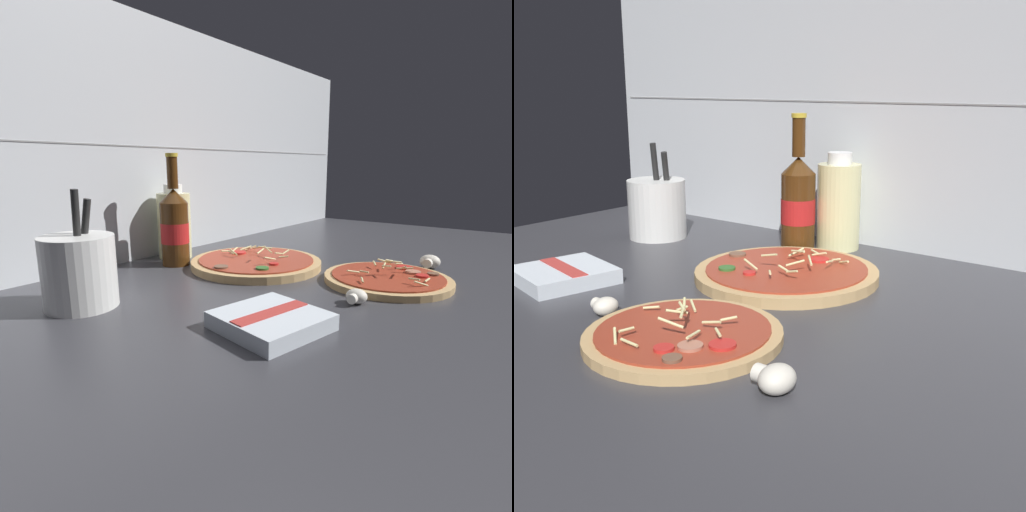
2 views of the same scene
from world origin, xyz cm
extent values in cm
cube|color=#38383D|center=(0.00, 0.00, 1.25)|extent=(160.00, 90.00, 2.50)
cube|color=silver|center=(0.00, 45.50, 30.00)|extent=(160.00, 1.00, 60.00)
cube|color=gray|center=(0.00, 44.95, 30.00)|extent=(156.80, 0.16, 0.30)
cylinder|color=tan|center=(-3.84, -11.79, 3.16)|extent=(24.85, 24.85, 1.32)
cylinder|color=#9E3823|center=(-3.84, -11.79, 3.97)|extent=(21.87, 21.87, 0.30)
cylinder|color=red|center=(-1.03, -17.75, 4.32)|extent=(2.41, 2.41, 0.40)
cylinder|color=red|center=(3.59, -12.88, 4.32)|extent=(3.25, 3.25, 0.40)
cylinder|color=#B7755B|center=(0.91, -15.44, 4.32)|extent=(2.99, 2.99, 0.40)
cylinder|color=brown|center=(1.74, -19.12, 4.32)|extent=(2.27, 2.27, 0.40)
cylinder|color=beige|center=(-3.07, -14.63, 5.99)|extent=(2.96, 1.87, 1.38)
cylinder|color=beige|center=(-0.79, -9.99, 5.18)|extent=(2.73, 0.82, 0.87)
cylinder|color=beige|center=(-3.84, -11.94, 7.15)|extent=(1.88, 1.19, 0.78)
cylinder|color=beige|center=(-7.72, -19.29, 4.61)|extent=(2.55, 2.13, 1.33)
cylinder|color=beige|center=(-2.99, -12.74, 6.86)|extent=(2.04, 2.47, 0.67)
cylinder|color=beige|center=(-11.88, -9.82, 4.62)|extent=(2.16, 1.44, 0.63)
cylinder|color=beige|center=(-7.27, -17.90, 5.13)|extent=(0.57, 2.09, 0.47)
cylinder|color=beige|center=(-4.81, -19.59, 4.67)|extent=(2.87, 0.42, 0.43)
cylinder|color=beige|center=(2.25, -12.14, 5.31)|extent=(1.78, 1.29, 0.58)
cylinder|color=beige|center=(-7.51, -8.41, 5.05)|extent=(0.41, 1.86, 0.38)
cylinder|color=beige|center=(0.02, -13.98, 5.06)|extent=(1.39, 3.24, 0.72)
cylinder|color=beige|center=(0.32, -7.67, 5.15)|extent=(1.98, 1.51, 0.84)
cylinder|color=beige|center=(-7.64, -6.22, 4.78)|extent=(2.59, 1.94, 0.93)
cylinder|color=beige|center=(-4.90, -11.85, 6.18)|extent=(1.95, 2.43, 0.98)
cylinder|color=beige|center=(-4.28, -11.13, 6.99)|extent=(2.18, 2.32, 1.17)
cylinder|color=tan|center=(-9.19, 17.00, 3.35)|extent=(29.99, 29.99, 1.70)
cylinder|color=#9E3823|center=(-9.19, 17.00, 4.35)|extent=(26.39, 26.39, 0.30)
cylinder|color=#336628|center=(-16.13, 10.19, 4.70)|extent=(2.75, 2.75, 0.40)
cylinder|color=brown|center=(-20.42, 17.79, 4.70)|extent=(2.97, 2.97, 0.40)
cylinder|color=red|center=(-11.59, 10.37, 4.70)|extent=(2.04, 2.04, 0.40)
cylinder|color=red|center=(-7.29, 23.66, 4.70)|extent=(3.40, 3.40, 0.40)
cylinder|color=beige|center=(-6.57, 12.58, 5.82)|extent=(2.20, 0.76, 0.81)
cylinder|color=beige|center=(-9.62, 25.95, 5.15)|extent=(2.23, 1.17, 0.56)
cylinder|color=beige|center=(-11.96, 11.19, 5.84)|extent=(3.34, 1.12, 1.28)
cylinder|color=beige|center=(-4.51, 11.97, 5.82)|extent=(2.40, 0.76, 0.95)
cylinder|color=beige|center=(-7.89, 24.60, 5.36)|extent=(2.73, 0.74, 1.04)
cylinder|color=beige|center=(-7.57, 10.47, 5.51)|extent=(1.66, 1.83, 0.53)
cylinder|color=beige|center=(-9.15, 20.10, 6.58)|extent=(3.24, 1.19, 0.85)
cylinder|color=beige|center=(-10.87, 14.54, 6.82)|extent=(2.95, 0.67, 0.93)
cylinder|color=beige|center=(-6.33, 15.34, 6.11)|extent=(1.93, 2.97, 0.84)
cylinder|color=beige|center=(-4.95, 17.50, 6.32)|extent=(2.48, 2.70, 0.92)
cylinder|color=beige|center=(-11.04, 22.23, 5.67)|extent=(1.37, 3.17, 1.22)
cylinder|color=beige|center=(-2.46, 23.79, 5.06)|extent=(2.81, 1.96, 1.27)
cylinder|color=beige|center=(-3.96, 23.80, 5.21)|extent=(0.47, 2.53, 0.78)
cylinder|color=beige|center=(-3.23, 20.57, 5.71)|extent=(1.31, 3.24, 1.06)
cylinder|color=beige|center=(-11.06, 22.94, 5.46)|extent=(1.27, 2.46, 0.54)
cylinder|color=#47280F|center=(-18.75, 33.55, 9.83)|extent=(6.49, 6.49, 14.66)
cone|color=#47280F|center=(-18.75, 33.55, 18.76)|extent=(6.49, 6.49, 3.18)
cylinder|color=#47280F|center=(-18.75, 33.55, 23.89)|extent=(2.47, 2.47, 7.07)
cylinder|color=gold|center=(-18.75, 33.55, 27.82)|extent=(2.84, 2.84, 0.80)
cylinder|color=red|center=(-18.75, 33.55, 10.13)|extent=(6.56, 6.56, 4.69)
cylinder|color=beige|center=(-13.49, 39.55, 10.63)|extent=(8.28, 8.28, 16.27)
cylinder|color=white|center=(-13.49, 39.55, 19.88)|extent=(4.56, 4.56, 2.22)
cylinder|color=white|center=(11.83, -15.64, 4.07)|extent=(2.02, 2.02, 2.02)
ellipsoid|color=silver|center=(13.62, -15.64, 4.07)|extent=(3.81, 4.48, 3.14)
cylinder|color=white|center=(-20.49, -11.79, 3.78)|extent=(1.65, 1.65, 1.65)
ellipsoid|color=silver|center=(-19.03, -11.79, 3.78)|extent=(3.11, 3.66, 2.56)
cylinder|color=silver|center=(-47.81, 24.43, 8.48)|extent=(11.76, 11.76, 11.97)
cylinder|color=black|center=(-47.58, 24.41, 14.61)|extent=(1.46, 2.36, 14.70)
cylinder|color=black|center=(-45.76, 25.57, 13.80)|extent=(2.77, 3.69, 13.03)
cube|color=silver|center=(-36.68, -6.22, 3.70)|extent=(16.33, 16.31, 2.40)
cube|color=#B73833|center=(-36.68, -6.22, 4.98)|extent=(13.35, 5.10, 0.16)
camera|label=1|loc=(-81.15, -36.80, 25.60)|focal=28.00mm
camera|label=2|loc=(50.10, -63.90, 33.69)|focal=45.00mm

